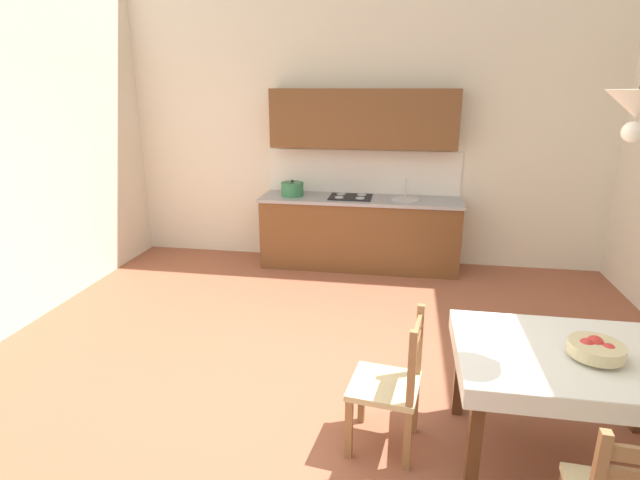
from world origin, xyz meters
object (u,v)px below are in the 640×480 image
at_px(dining_chair_tv_side, 391,385).
at_px(pendant_lamp, 637,106).
at_px(kitchen_cabinetry, 360,201).
at_px(dining_table, 575,372).
at_px(fruit_bowl, 596,349).

relative_size(dining_chair_tv_side, pendant_lamp, 1.16).
distance_m(kitchen_cabinetry, dining_table, 3.68).
xyz_separation_m(kitchen_cabinetry, pendant_lamp, (1.68, -3.25, 1.28)).
bearing_deg(dining_chair_tv_side, dining_table, 1.84).
bearing_deg(kitchen_cabinetry, dining_chair_tv_side, -81.30).
bearing_deg(kitchen_cabinetry, fruit_bowl, -64.03).
relative_size(fruit_bowl, pendant_lamp, 0.37).
height_order(kitchen_cabinetry, dining_chair_tv_side, kitchen_cabinetry).
bearing_deg(pendant_lamp, kitchen_cabinetry, 117.27).
bearing_deg(dining_table, pendant_lamp, 33.96).
distance_m(dining_chair_tv_side, fruit_bowl, 1.19).
bearing_deg(dining_table, fruit_bowl, -34.16).
xyz_separation_m(kitchen_cabinetry, fruit_bowl, (1.64, -3.37, -0.04)).
xyz_separation_m(kitchen_cabinetry, dining_chair_tv_side, (0.51, -3.36, -0.41)).
height_order(kitchen_cabinetry, dining_table, kitchen_cabinetry).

